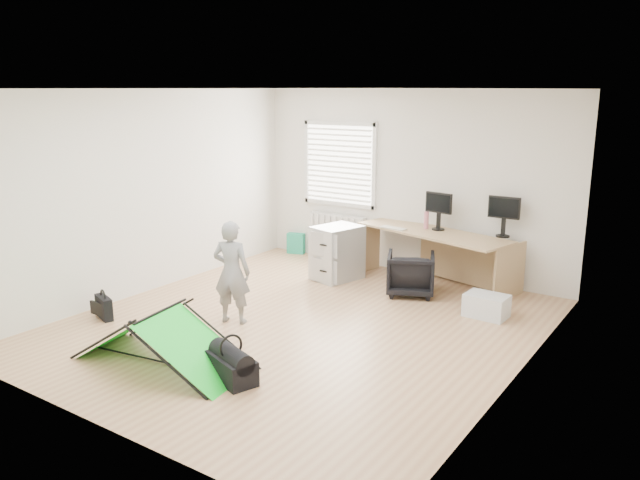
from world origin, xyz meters
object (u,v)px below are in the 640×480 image
Objects in this scene: storage_crate at (486,306)px; duffel_bag at (232,368)px; thermos at (426,220)px; desk at (431,258)px; filing_cabinet at (337,253)px; office_chair at (411,274)px; person at (232,272)px; kite at (162,338)px; laptop_bag at (104,307)px; monitor_right at (504,222)px; monitor_left at (439,216)px.

storage_crate reaches higher than duffel_bag.
desk is at bearing -36.19° from thermos.
duffel_bag is (-1.41, -3.02, -0.02)m from storage_crate.
filing_cabinet is 1.20m from office_chair.
person is (-1.28, -2.12, 0.33)m from office_chair.
storage_crate is (2.35, -0.30, -0.25)m from filing_cabinet.
kite is (0.20, -1.27, -0.34)m from person.
desk reaches higher than laptop_bag.
kite reaches higher than duffel_bag.
thermos is 0.68× the size of laptop_bag.
office_chair is at bearing -141.97° from monitor_right.
duffel_bag is at bearing 11.36° from laptop_bag.
thermos is 0.92m from office_chair.
kite is at bearing -117.67° from monitor_right.
office_chair is 3.29m from duffel_bag.
monitor_right is at bearing 65.92° from laptop_bag.
monitor_right is 5.23m from laptop_bag.
duffel_bag is at bearing -108.42° from monitor_right.
monitor_right reaches higher than laptop_bag.
laptop_bag is at bearing -117.70° from monitor_left.
monitor_right reaches higher than kite.
desk is 0.54m from thermos.
person reaches higher than filing_cabinet.
kite is at bearing -73.33° from filing_cabinet.
storage_crate is 1.38× the size of laptop_bag.
monitor_right is 0.67× the size of office_chair.
office_chair is at bearing -85.94° from monitor_left.
kite is 3.63× the size of storage_crate.
laptop_bag is at bearing -125.42° from thermos.
desk is 4.11m from kite.
monitor_right is 4.70m from kite.
desk is 4.53× the size of storage_crate.
filing_cabinet is 3.29m from laptop_bag.
monitor_right is at bearing -147.09° from person.
laptop_bag is at bearing -136.09° from monitor_right.
filing_cabinet reaches higher than kite.
kite is at bearing -96.24° from monitor_left.
filing_cabinet is 0.64× the size of person.
person is at bearing -106.10° from monitor_left.
thermos is 4.03m from duffel_bag.
thermos is at bearing -164.13° from monitor_left.
kite is (-1.12, -3.96, -0.10)m from desk.
thermos is at bearing -132.25° from person.
monitor_right reaches higher than office_chair.
storage_crate is (1.26, -0.94, -0.75)m from thermos.
monitor_right is 1.17× the size of laptop_bag.
laptop_bag is at bearing -169.72° from duffel_bag.
desk is 5.51× the size of monitor_left.
thermos is at bearing -105.69° from office_chair.
person is (-1.32, -2.69, 0.23)m from desk.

